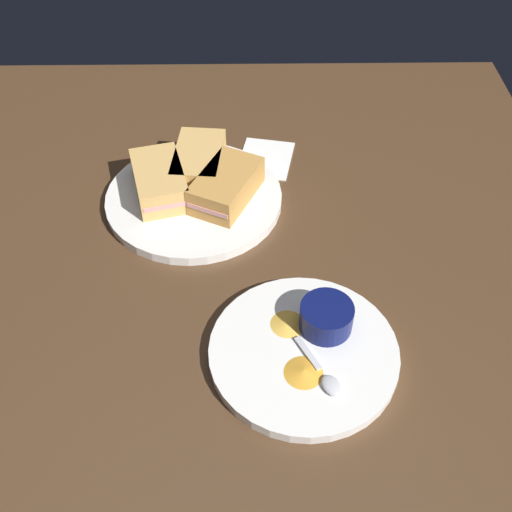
# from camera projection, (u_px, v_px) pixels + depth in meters

# --- Properties ---
(ground_plane) EXTENTS (1.10, 1.10, 0.03)m
(ground_plane) POSITION_uv_depth(u_px,v_px,m) (237.00, 251.00, 0.95)
(ground_plane) COLOR #4C331E
(plate_sandwich_main) EXTENTS (0.29, 0.29, 0.02)m
(plate_sandwich_main) POSITION_uv_depth(u_px,v_px,m) (194.00, 198.00, 1.00)
(plate_sandwich_main) COLOR white
(plate_sandwich_main) RESTS_ON ground_plane
(sandwich_half_near) EXTENTS (0.15, 0.12, 0.05)m
(sandwich_half_near) POSITION_uv_depth(u_px,v_px,m) (226.00, 186.00, 0.97)
(sandwich_half_near) COLOR #C68C42
(sandwich_half_near) RESTS_ON plate_sandwich_main
(sandwich_half_far) EXTENTS (0.14, 0.09, 0.05)m
(sandwich_half_far) POSITION_uv_depth(u_px,v_px,m) (199.00, 162.00, 1.02)
(sandwich_half_far) COLOR tan
(sandwich_half_far) RESTS_ON plate_sandwich_main
(sandwich_half_extra) EXTENTS (0.15, 0.11, 0.05)m
(sandwich_half_extra) POSITION_uv_depth(u_px,v_px,m) (159.00, 181.00, 0.98)
(sandwich_half_extra) COLOR tan
(sandwich_half_extra) RESTS_ON plate_sandwich_main
(ramekin_dark_sauce) EXTENTS (0.06, 0.06, 0.04)m
(ramekin_dark_sauce) POSITION_uv_depth(u_px,v_px,m) (155.00, 179.00, 0.99)
(ramekin_dark_sauce) COLOR navy
(ramekin_dark_sauce) RESTS_ON plate_sandwich_main
(spoon_by_dark_ramekin) EXTENTS (0.02, 0.10, 0.01)m
(spoon_by_dark_ramekin) POSITION_uv_depth(u_px,v_px,m) (187.00, 187.00, 1.00)
(spoon_by_dark_ramekin) COLOR silver
(spoon_by_dark_ramekin) RESTS_ON plate_sandwich_main
(plate_chips_companion) EXTENTS (0.25, 0.25, 0.02)m
(plate_chips_companion) POSITION_uv_depth(u_px,v_px,m) (304.00, 353.00, 0.79)
(plate_chips_companion) COLOR white
(plate_chips_companion) RESTS_ON ground_plane
(ramekin_light_gravy) EXTENTS (0.07, 0.07, 0.04)m
(ramekin_light_gravy) POSITION_uv_depth(u_px,v_px,m) (326.00, 316.00, 0.80)
(ramekin_light_gravy) COLOR #0C144C
(ramekin_light_gravy) RESTS_ON plate_chips_companion
(spoon_by_gravy_ramekin) EXTENTS (0.09, 0.06, 0.01)m
(spoon_by_gravy_ramekin) POSITION_uv_depth(u_px,v_px,m) (326.00, 378.00, 0.75)
(spoon_by_gravy_ramekin) COLOR silver
(spoon_by_gravy_ramekin) RESTS_ON plate_chips_companion
(plantain_chip_scatter) EXTENTS (0.15, 0.11, 0.01)m
(plantain_chip_scatter) POSITION_uv_depth(u_px,v_px,m) (306.00, 337.00, 0.80)
(plantain_chip_scatter) COLOR gold
(plantain_chip_scatter) RESTS_ON plate_chips_companion
(paper_napkin_folded) EXTENTS (0.13, 0.11, 0.00)m
(paper_napkin_folded) POSITION_uv_depth(u_px,v_px,m) (266.00, 158.00, 1.09)
(paper_napkin_folded) COLOR white
(paper_napkin_folded) RESTS_ON ground_plane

